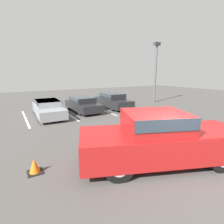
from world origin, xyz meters
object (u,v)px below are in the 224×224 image
at_px(parked_sedan_a, 48,108).
at_px(traffic_cone, 34,166).
at_px(parked_sedan_b, 83,104).
at_px(pickup_truck, 162,138).
at_px(light_post, 156,67).
at_px(parked_sedan_c, 113,100).

xyz_separation_m(parked_sedan_a, traffic_cone, (-1.93, -7.59, -0.42)).
xyz_separation_m(parked_sedan_b, traffic_cone, (-4.76, -7.94, -0.43)).
xyz_separation_m(pickup_truck, parked_sedan_a, (-2.05, 9.18, -0.28)).
bearing_deg(parked_sedan_a, light_post, 95.79).
xyz_separation_m(parked_sedan_a, light_post, (11.31, 0.78, 3.10)).
distance_m(parked_sedan_b, light_post, 9.04).
xyz_separation_m(pickup_truck, parked_sedan_b, (0.79, 9.53, -0.28)).
xyz_separation_m(light_post, traffic_cone, (-13.24, -8.37, -3.52)).
bearing_deg(parked_sedan_a, parked_sedan_b, 98.88).
distance_m(pickup_truck, parked_sedan_a, 9.41).
bearing_deg(pickup_truck, light_post, 68.70).
relative_size(parked_sedan_a, parked_sedan_b, 1.10).
distance_m(parked_sedan_b, parked_sedan_c, 2.97).
bearing_deg(traffic_cone, parked_sedan_c, 46.15).
xyz_separation_m(parked_sedan_b, light_post, (8.48, 0.43, 3.09)).
xyz_separation_m(parked_sedan_c, traffic_cone, (-7.73, -8.04, -0.48)).
height_order(parked_sedan_a, traffic_cone, parked_sedan_a).
bearing_deg(parked_sedan_b, traffic_cone, -32.19).
distance_m(parked_sedan_a, parked_sedan_c, 5.82).
bearing_deg(parked_sedan_c, traffic_cone, -43.02).
height_order(pickup_truck, light_post, light_post).
height_order(parked_sedan_b, traffic_cone, parked_sedan_b).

